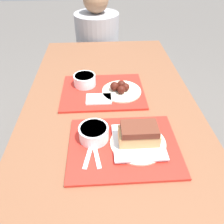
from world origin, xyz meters
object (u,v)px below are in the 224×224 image
at_px(tray_near, 124,146).
at_px(tray_far, 103,92).
at_px(bowl_coleslaw_far, 85,80).
at_px(wings_plate_far, 121,89).
at_px(bowl_coleslaw_near, 94,133).
at_px(person_seated_across, 97,39).
at_px(brisket_sandwich_plate, 138,137).

height_order(tray_near, tray_far, same).
distance_m(bowl_coleslaw_far, wings_plate_far, 0.21).
height_order(tray_far, bowl_coleslaw_near, bowl_coleslaw_near).
height_order(bowl_coleslaw_near, wings_plate_far, bowl_coleslaw_near).
xyz_separation_m(wings_plate_far, person_seated_across, (-0.12, 0.95, -0.09)).
bearing_deg(tray_far, wings_plate_far, -9.58).
relative_size(tray_far, brisket_sandwich_plate, 1.95).
bearing_deg(tray_near, bowl_coleslaw_near, 158.50).
relative_size(tray_near, person_seated_across, 0.62).
relative_size(bowl_coleslaw_far, wings_plate_far, 0.58).
distance_m(tray_near, wings_plate_far, 0.38).
xyz_separation_m(bowl_coleslaw_near, person_seated_across, (0.02, 1.29, -0.10)).
distance_m(tray_near, person_seated_across, 1.34).
relative_size(tray_near, bowl_coleslaw_far, 3.64).
bearing_deg(bowl_coleslaw_far, wings_plate_far, -22.86).
bearing_deg(wings_plate_far, tray_far, 170.42).
bearing_deg(tray_far, bowl_coleslaw_far, 146.23).
bearing_deg(bowl_coleslaw_near, wings_plate_far, 67.14).
xyz_separation_m(tray_near, bowl_coleslaw_far, (-0.17, 0.46, 0.04)).
bearing_deg(tray_far, brisket_sandwich_plate, -71.62).
distance_m(wings_plate_far, person_seated_across, 0.96).
bearing_deg(wings_plate_far, bowl_coleslaw_near, -112.86).
relative_size(bowl_coleslaw_near, brisket_sandwich_plate, 0.54).
bearing_deg(tray_far, bowl_coleslaw_near, -97.45).
distance_m(tray_far, bowl_coleslaw_far, 0.12).
bearing_deg(brisket_sandwich_plate, wings_plate_far, 95.27).
relative_size(tray_near, wings_plate_far, 2.10).
bearing_deg(bowl_coleslaw_near, tray_far, 82.55).
bearing_deg(brisket_sandwich_plate, tray_near, -173.40).
xyz_separation_m(tray_far, wings_plate_far, (0.10, -0.02, 0.02)).
bearing_deg(tray_near, tray_far, 100.26).
bearing_deg(tray_near, brisket_sandwich_plate, 6.60).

